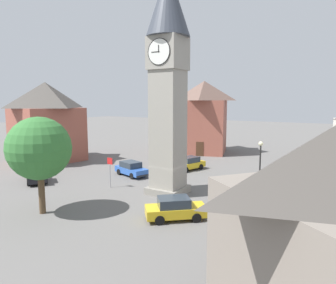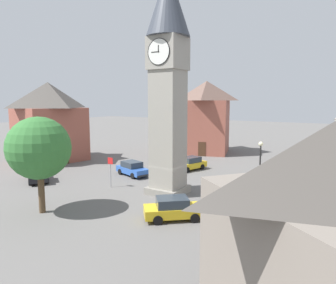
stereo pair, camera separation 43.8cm
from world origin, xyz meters
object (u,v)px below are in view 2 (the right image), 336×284
car_red_corner (38,174)px  car_black_far (276,222)px  tree (39,148)px  lamp_post (260,161)px  building_shop_left (206,116)px  road_sign (110,167)px  car_silver_kerb (132,169)px  building_corner_back (49,121)px  pedestrian (296,189)px  car_blue_kerb (174,208)px  car_white_side (190,163)px  clock_tower (168,64)px

car_red_corner → car_black_far: 23.05m
tree → lamp_post: (-12.44, -10.94, -1.44)m
building_shop_left → road_sign: size_ratio=3.94×
car_red_corner → car_silver_kerb: bearing=-132.4°
tree → building_corner_back: 20.81m
road_sign → car_red_corner: bearing=17.4°
car_silver_kerb → lamp_post: bearing=175.1°
car_red_corner → pedestrian: size_ratio=2.59×
car_silver_kerb → building_corner_back: 15.48m
car_blue_kerb → car_white_side: size_ratio=0.95×
clock_tower → car_blue_kerb: bearing=126.5°
clock_tower → car_silver_kerb: 12.66m
clock_tower → tree: clock_tower is taller
building_corner_back → road_sign: bearing=161.4°
car_blue_kerb → road_sign: (9.06, -3.51, 1.14)m
clock_tower → road_sign: clock_tower is taller
car_blue_kerb → car_white_side: 15.24m
car_red_corner → lamp_post: (-20.39, -5.79, 2.49)m
car_black_far → building_corner_back: (31.42, -7.49, 4.58)m
building_corner_back → car_white_side: bearing=-165.0°
pedestrian → car_white_side: bearing=-23.1°
clock_tower → building_corner_back: 22.54m
car_red_corner → building_shop_left: bearing=-104.3°
car_red_corner → lamp_post: lamp_post is taller
car_white_side → building_corner_back: bearing=15.0°
car_blue_kerb → building_corner_back: bearing=-19.5°
car_red_corner → building_corner_back: 12.29m
car_white_side → building_corner_back: (18.71, 5.00, 4.58)m
lamp_post → car_red_corner: bearing=15.9°
pedestrian → road_sign: road_sign is taller
car_silver_kerb → car_white_side: 6.97m
lamp_post → car_blue_kerb: bearing=61.6°
tree → lamp_post: bearing=-138.7°
car_silver_kerb → car_white_side: size_ratio=1.00×
car_red_corner → lamp_post: size_ratio=0.91×
pedestrian → building_shop_left: building_shop_left is taller
tree → road_sign: bearing=-87.2°
car_black_far → car_blue_kerb: bearing=12.2°
car_silver_kerb → car_white_side: same height
car_white_side → road_sign: bearing=75.1°
car_black_far → car_white_side: bearing=-44.5°
car_black_far → building_corner_back: size_ratio=0.42×
car_white_side → tree: (2.39, 17.89, 3.93)m
car_silver_kerb → pedestrian: size_ratio=2.63×
clock_tower → car_blue_kerb: (-3.58, 4.85, -10.25)m
pedestrian → building_shop_left: (16.48, -17.71, 4.62)m
car_red_corner → car_white_side: same height
car_white_side → road_sign: (2.76, 10.37, 1.14)m
car_black_far → tree: 16.51m
car_blue_kerb → car_red_corner: bearing=-3.9°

